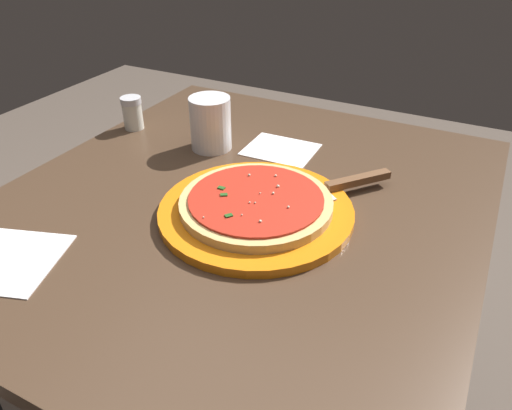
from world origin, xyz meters
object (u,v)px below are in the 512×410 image
object	(u,v)px
cup_tall_drink	(211,123)
napkin_loose_left	(8,260)
serving_plate	(256,211)
pizza_server	(339,186)
parmesan_shaker	(132,113)
pizza	(256,202)
napkin_folded_right	(281,150)

from	to	relation	value
cup_tall_drink	napkin_loose_left	bearing A→B (deg)	-8.33
serving_plate	pizza_server	world-z (taller)	pizza_server
napkin_loose_left	parmesan_shaker	world-z (taller)	parmesan_shaker
pizza	serving_plate	bearing A→B (deg)	107.92
serving_plate	cup_tall_drink	size ratio (longest dim) A/B	2.96
serving_plate	pizza_server	xyz separation A→B (m)	(-0.12, 0.10, 0.01)
pizza_server	cup_tall_drink	size ratio (longest dim) A/B	1.79
cup_tall_drink	pizza	bearing A→B (deg)	47.17
serving_plate	napkin_loose_left	xyz separation A→B (m)	(0.28, -0.27, -0.01)
pizza_server	parmesan_shaker	xyz separation A→B (m)	(-0.07, -0.52, 0.02)
parmesan_shaker	pizza_server	bearing A→B (deg)	82.30
pizza	napkin_folded_right	world-z (taller)	pizza
napkin_folded_right	pizza_server	bearing A→B (deg)	54.34
pizza	cup_tall_drink	bearing A→B (deg)	-132.83
pizza_server	napkin_loose_left	bearing A→B (deg)	-43.00
pizza	napkin_loose_left	bearing A→B (deg)	-44.44
pizza_server	napkin_folded_right	xyz separation A→B (m)	(-0.12, -0.17, -0.02)
pizza	cup_tall_drink	distance (m)	0.28
napkin_folded_right	parmesan_shaker	size ratio (longest dim) A/B	1.94
pizza_server	napkin_loose_left	xyz separation A→B (m)	(0.40, -0.37, -0.02)
cup_tall_drink	parmesan_shaker	xyz separation A→B (m)	(-0.01, -0.21, -0.02)
serving_plate	napkin_folded_right	size ratio (longest dim) A/B	2.27
serving_plate	napkin_loose_left	size ratio (longest dim) A/B	2.25
pizza	cup_tall_drink	size ratio (longest dim) A/B	2.31
parmesan_shaker	napkin_folded_right	bearing A→B (deg)	98.32
serving_plate	pizza	world-z (taller)	pizza
serving_plate	parmesan_shaker	size ratio (longest dim) A/B	4.41
pizza_server	pizza	bearing A→B (deg)	-39.54
pizza	pizza_server	xyz separation A→B (m)	(-0.12, 0.10, -0.00)
pizza_server	napkin_loose_left	world-z (taller)	pizza_server
cup_tall_drink	napkin_folded_right	size ratio (longest dim) A/B	0.77
parmesan_shaker	cup_tall_drink	bearing A→B (deg)	88.53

